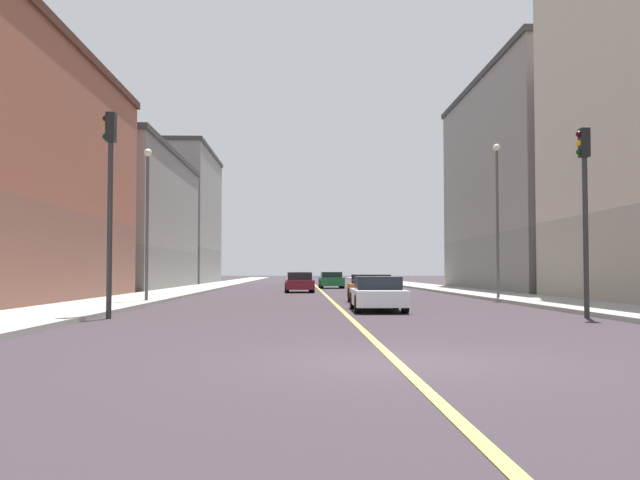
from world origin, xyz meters
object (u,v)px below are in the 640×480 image
street_lamp_right_near (147,207)px  car_white (378,294)px  car_green (331,280)px  car_maroon (299,283)px  street_lamp_left_near (497,205)px  building_right_distant (175,217)px  building_right_midblock (125,221)px  traffic_light_left_near (584,195)px  car_teal (300,279)px  car_orange (371,289)px  traffic_light_right_near (110,185)px  building_left_mid (532,185)px

street_lamp_right_near → car_white: 11.86m
car_green → car_maroon: bearing=-103.3°
street_lamp_left_near → car_maroon: bearing=127.2°
building_right_distant → car_green: building_right_distant is taller
building_right_midblock → car_green: (16.64, 2.34, -4.81)m
traffic_light_left_near → building_right_midblock: bearing=122.9°
traffic_light_left_near → car_teal: bearing=100.6°
building_right_midblock → car_teal: building_right_midblock is taller
car_maroon → car_green: size_ratio=1.03×
building_right_midblock → traffic_light_left_near: (22.86, -35.36, -1.65)m
building_right_distant → car_teal: (14.02, -11.06, -6.79)m
street_lamp_left_near → car_orange: size_ratio=1.71×
car_orange → car_teal: car_teal is taller
traffic_light_left_near → car_maroon: (-8.89, 26.40, -3.17)m
street_lamp_right_near → traffic_light_right_near: bearing=-84.3°
street_lamp_left_near → street_lamp_right_near: bearing=-168.3°
traffic_light_left_near → car_maroon: 28.03m
car_teal → car_orange: bearing=-85.1°
building_right_midblock → car_teal: 18.90m
street_lamp_right_near → car_orange: street_lamp_right_near is taller
car_orange → building_right_distant: bearing=109.7°
building_left_mid → street_lamp_left_near: 18.26m
traffic_light_left_near → car_orange: 11.97m
building_right_distant → car_orange: bearing=-70.3°
car_maroon → car_green: 11.62m
building_left_mid → street_lamp_right_near: (-23.87, -19.92, -3.54)m
building_right_distant → car_maroon: building_right_distant is taller
building_right_midblock → car_white: building_right_midblock is taller
traffic_light_right_near → car_orange: bearing=48.2°
building_left_mid → building_right_distant: size_ratio=1.23×
building_right_distant → car_green: bearing=-50.8°
building_left_mid → street_lamp_left_near: bearing=-113.7°
street_lamp_left_near → car_white: (-7.04, -9.36, -4.13)m
traffic_light_right_near → car_teal: size_ratio=1.51×
street_lamp_right_near → street_lamp_left_near: bearing=11.7°
car_green → car_white: car_green is taller
street_lamp_left_near → car_orange: street_lamp_left_near is taller
building_right_distant → car_white: 57.11m
car_maroon → building_right_midblock: bearing=147.3°
street_lamp_right_near → car_orange: 10.61m
car_maroon → car_green: bearing=76.7°
car_white → building_right_midblock: bearing=118.2°
building_left_mid → traffic_light_left_near: size_ratio=4.04×
car_maroon → car_white: size_ratio=0.97×
car_orange → traffic_light_right_near: bearing=-131.8°
building_left_mid → car_teal: (-17.09, 17.25, -7.15)m
traffic_light_left_near → traffic_light_right_near: bearing=180.0°
street_lamp_left_near → car_maroon: 16.88m
traffic_light_right_near → car_maroon: 27.23m
building_left_mid → traffic_light_right_near: (-22.89, -29.84, -3.75)m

